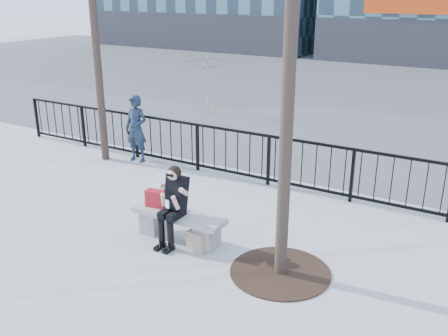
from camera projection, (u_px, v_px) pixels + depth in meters
The scene contains 10 objects.
ground at pixel (180, 239), 8.40m from camera, with size 120.00×120.00×0.00m, color #9C9D98.
street_surface at pixel (390, 90), 20.55m from camera, with size 60.00×23.00×0.01m, color #474747.
railing at pixel (260, 159), 10.64m from camera, with size 14.00×0.06×1.10m.
tree_grate at pixel (280, 272), 7.41m from camera, with size 1.50×1.50×0.02m, color black.
bench_main at pixel (179, 223), 8.30m from camera, with size 1.65×0.46×0.49m.
seated_woman at pixel (173, 206), 8.04m from camera, with size 0.50×0.64×1.34m.
handbag at pixel (156, 199), 8.43m from camera, with size 0.35×0.16×0.29m, color #A8141C.
shopping_bag at pixel (196, 242), 7.97m from camera, with size 0.34×0.12×0.32m, color #C7AA8C.
standing_man at pixel (136, 129), 11.93m from camera, with size 0.59×0.39×1.62m, color black.
vendor_umbrella at pixel (207, 85), 16.47m from camera, with size 2.10×2.14×1.93m, color #C8D930.
Camera 1 is at (4.44, -6.07, 4.00)m, focal length 40.00 mm.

